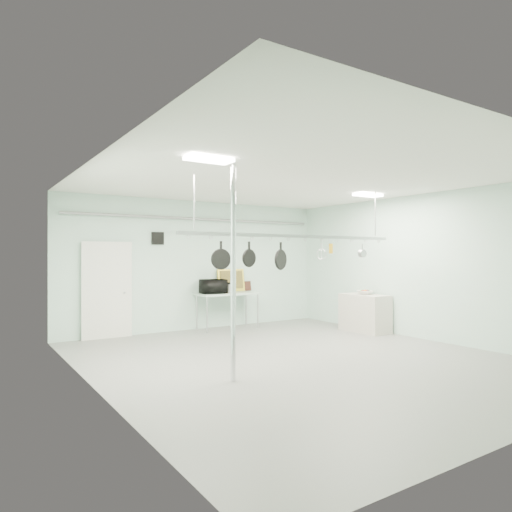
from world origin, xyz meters
TOP-DOWN VIEW (x-y plane):
  - floor at (0.00, 0.00)m, footprint 8.00×8.00m
  - ceiling at (0.00, 0.00)m, footprint 7.00×8.00m
  - back_wall at (0.00, 3.99)m, footprint 7.00×0.02m
  - right_wall at (3.49, 0.00)m, footprint 0.02×8.00m
  - door at (-2.30, 3.94)m, footprint 1.10×0.10m
  - wall_vent at (-1.10, 3.97)m, footprint 0.30×0.04m
  - conduit_pipe at (0.00, 3.90)m, footprint 6.60×0.07m
  - chrome_pole at (-1.70, -0.60)m, footprint 0.08×0.08m
  - prep_table at (0.60, 3.60)m, footprint 1.60×0.70m
  - side_cabinet at (3.15, 1.40)m, footprint 0.60×1.20m
  - pot_rack at (0.20, 0.30)m, footprint 4.80×0.06m
  - light_panel_left at (-2.20, -0.80)m, footprint 0.65×0.30m
  - light_panel_right at (2.40, 0.60)m, footprint 0.65×0.30m
  - microwave at (0.20, 3.61)m, footprint 0.70×0.54m
  - coffee_canister at (0.67, 3.56)m, footprint 0.16×0.16m
  - painting_large at (0.87, 3.90)m, footprint 0.78×0.14m
  - painting_small at (1.32, 3.90)m, footprint 0.30×0.10m
  - fruit_bowl at (3.18, 1.41)m, footprint 0.50×0.50m
  - skillet_left at (-1.41, 0.30)m, footprint 0.35×0.11m
  - skillet_mid at (-0.86, 0.30)m, footprint 0.32×0.13m
  - skillet_right at (-0.18, 0.30)m, footprint 0.37×0.20m
  - whisk at (0.80, 0.30)m, footprint 0.24×0.24m
  - grater at (1.04, 0.30)m, footprint 0.09×0.02m
  - saucepan at (1.91, 0.30)m, footprint 0.19×0.15m
  - fruit_cluster at (3.18, 1.41)m, footprint 0.24×0.24m

SIDE VIEW (x-z plane):
  - floor at x=0.00m, z-range 0.00..0.00m
  - side_cabinet at x=3.15m, z-range 0.00..0.90m
  - prep_table at x=0.60m, z-range 0.38..1.28m
  - fruit_bowl at x=3.18m, z-range 0.90..1.00m
  - fruit_cluster at x=3.18m, z-range 0.94..1.03m
  - coffee_canister at x=0.67m, z-range 0.91..1.12m
  - painting_small at x=1.32m, z-range 0.90..1.16m
  - door at x=-2.30m, z-range -0.05..2.15m
  - microwave at x=0.20m, z-range 0.90..1.25m
  - painting_large at x=0.87m, z-range 0.90..1.49m
  - back_wall at x=0.00m, z-range 0.00..3.20m
  - right_wall at x=3.49m, z-range 0.00..3.20m
  - chrome_pole at x=-1.70m, z-range 0.00..3.20m
  - skillet_right at x=-0.18m, z-range 1.57..2.09m
  - skillet_left at x=-1.41m, z-range 1.63..2.09m
  - skillet_mid at x=-0.86m, z-range 1.64..2.09m
  - whisk at x=0.80m, z-range 1.72..2.09m
  - saucepan at x=1.91m, z-range 1.80..2.09m
  - grater at x=1.04m, z-range 1.87..2.09m
  - pot_rack at x=0.20m, z-range 1.73..2.73m
  - wall_vent at x=-1.10m, z-range 2.10..2.40m
  - conduit_pipe at x=0.00m, z-range 2.71..2.79m
  - light_panel_left at x=-2.20m, z-range 3.14..3.19m
  - light_panel_right at x=2.40m, z-range 3.14..3.19m
  - ceiling at x=0.00m, z-range 3.18..3.20m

